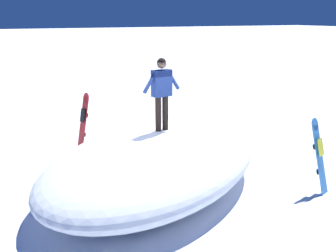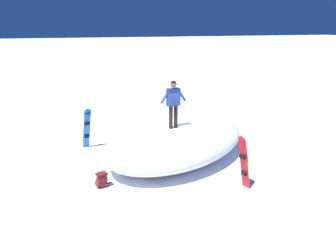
{
  "view_description": "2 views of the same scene",
  "coord_description": "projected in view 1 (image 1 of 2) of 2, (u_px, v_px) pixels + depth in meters",
  "views": [
    {
      "loc": [
        3.35,
        7.46,
        3.83
      ],
      "look_at": [
        -0.19,
        0.14,
        1.45
      ],
      "focal_mm": 40.39,
      "sensor_mm": 36.0,
      "label": 1
    },
    {
      "loc": [
        -4.04,
        -10.95,
        4.76
      ],
      "look_at": [
        -0.34,
        -0.01,
        1.2
      ],
      "focal_mm": 35.38,
      "sensor_mm": 36.0,
      "label": 2
    }
  ],
  "objects": [
    {
      "name": "ground",
      "position": [
        158.0,
        184.0,
        8.92
      ],
      "size": [
        240.0,
        240.0,
        0.0
      ],
      "primitive_type": "plane",
      "color": "white"
    },
    {
      "name": "snowboard_primary_upright",
      "position": [
        319.0,
        155.0,
        8.37
      ],
      "size": [
        0.41,
        0.52,
        1.68
      ],
      "color": "#2672BF",
      "rests_on": "ground"
    },
    {
      "name": "snowboard_secondary_upright",
      "position": [
        84.0,
        121.0,
        10.98
      ],
      "size": [
        0.42,
        0.38,
        1.71
      ],
      "color": "red",
      "rests_on": "ground"
    },
    {
      "name": "backpack_near",
      "position": [
        226.0,
        138.0,
        11.57
      ],
      "size": [
        0.59,
        0.41,
        0.48
      ],
      "color": "maroon",
      "rests_on": "ground"
    },
    {
      "name": "snowboarder_standing",
      "position": [
        162.0,
        88.0,
        8.69
      ],
      "size": [
        1.02,
        0.29,
        1.7
      ],
      "color": "black",
      "rests_on": "snow_mound"
    },
    {
      "name": "snow_mound",
      "position": [
        157.0,
        160.0,
        8.75
      ],
      "size": [
        7.68,
        7.02,
        1.22
      ],
      "primitive_type": "ellipsoid",
      "rotation": [
        0.0,
        0.0,
        0.6
      ],
      "color": "white",
      "rests_on": "ground"
    }
  ]
}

